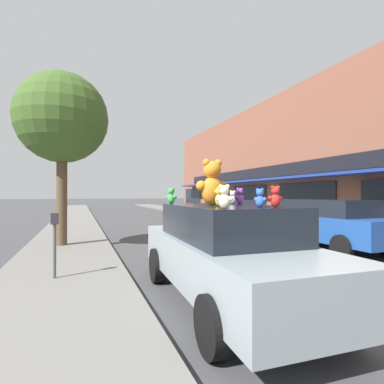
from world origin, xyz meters
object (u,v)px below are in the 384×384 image
object	(u,v)px
teddy_bear_white	(233,197)
teddy_bear_green	(171,196)
teddy_bear_pink	(226,196)
parking_meter	(55,237)
teddy_bear_cream	(224,197)
teddy_bear_red	(275,197)
teddy_bear_yellow	(219,197)
teddy_bear_blue	(260,198)
plush_art_car	(225,251)
street_tree	(62,119)
parked_car_far_center	(325,222)
teddy_bear_giant	(212,183)
teddy_bear_purple	(240,196)

from	to	relation	value
teddy_bear_white	teddy_bear_green	distance (m)	1.18
teddy_bear_pink	parking_meter	distance (m)	3.51
teddy_bear_cream	teddy_bear_green	distance (m)	2.21
teddy_bear_red	teddy_bear_yellow	bearing A→B (deg)	-38.22
teddy_bear_white	teddy_bear_blue	bearing A→B (deg)	130.80
plush_art_car	street_tree	bearing A→B (deg)	116.81
teddy_bear_white	teddy_bear_blue	xyz separation A→B (m)	(-0.36, -1.46, 0.01)
parking_meter	street_tree	bearing A→B (deg)	91.24
teddy_bear_pink	street_tree	world-z (taller)	street_tree
teddy_bear_yellow	parked_car_far_center	world-z (taller)	teddy_bear_yellow
teddy_bear_giant	parked_car_far_center	distance (m)	6.38
teddy_bear_pink	teddy_bear_green	xyz separation A→B (m)	(-1.21, -0.07, -0.01)
teddy_bear_white	teddy_bear_green	xyz separation A→B (m)	(-1.08, 0.47, 0.03)
plush_art_car	teddy_bear_pink	distance (m)	1.58
plush_art_car	teddy_bear_yellow	distance (m)	0.98
teddy_bear_giant	teddy_bear_blue	bearing A→B (deg)	101.36
teddy_bear_pink	teddy_bear_yellow	size ratio (longest dim) A/B	1.08
teddy_bear_green	street_tree	xyz separation A→B (m)	(-2.20, 5.04, 2.49)
teddy_bear_giant	teddy_bear_cream	distance (m)	1.42
teddy_bear_blue	teddy_bear_yellow	world-z (taller)	teddy_bear_yellow
teddy_bear_blue	teddy_bear_yellow	xyz separation A→B (m)	(-0.36, 0.58, 0.02)
parking_meter	teddy_bear_cream	bearing A→B (deg)	-55.55
teddy_bear_white	parked_car_far_center	bearing A→B (deg)	-96.91
teddy_bear_white	teddy_bear_pink	distance (m)	0.56
teddy_bear_blue	teddy_bear_giant	bearing A→B (deg)	-14.12
teddy_bear_green	teddy_bear_giant	bearing A→B (deg)	164.96
teddy_bear_green	teddy_bear_red	xyz separation A→B (m)	(0.96, -1.96, -0.00)
teddy_bear_pink	teddy_bear_red	world-z (taller)	teddy_bear_pink
teddy_bear_blue	parking_meter	size ratio (longest dim) A/B	0.21
plush_art_car	teddy_bear_green	distance (m)	1.53
teddy_bear_purple	plush_art_car	bearing A→B (deg)	28.55
teddy_bear_cream	parked_car_far_center	xyz separation A→B (m)	(5.93, 4.39, -0.88)
teddy_bear_giant	teddy_bear_pink	world-z (taller)	teddy_bear_giant
teddy_bear_giant	parked_car_far_center	xyz separation A→B (m)	(5.49, 3.07, -1.11)
parked_car_far_center	teddy_bear_giant	bearing A→B (deg)	-150.82
teddy_bear_cream	teddy_bear_giant	bearing A→B (deg)	-70.32
teddy_bear_purple	street_tree	bearing A→B (deg)	-70.84
teddy_bear_white	teddy_bear_purple	distance (m)	0.18
teddy_bear_white	teddy_bear_cream	xyz separation A→B (m)	(-1.05, -1.74, 0.02)
plush_art_car	teddy_bear_purple	distance (m)	1.13
teddy_bear_white	teddy_bear_cream	bearing A→B (deg)	113.27
teddy_bear_white	teddy_bear_giant	bearing A→B (deg)	88.06
teddy_bear_green	teddy_bear_purple	bearing A→B (deg)	-162.33
teddy_bear_purple	parking_meter	size ratio (longest dim) A/B	0.24
teddy_bear_purple	parked_car_far_center	world-z (taller)	teddy_bear_purple
plush_art_car	teddy_bear_yellow	world-z (taller)	teddy_bear_yellow
teddy_bear_red	street_tree	world-z (taller)	street_tree
street_tree	parking_meter	world-z (taller)	street_tree
teddy_bear_green	teddy_bear_purple	size ratio (longest dim) A/B	1.04
teddy_bear_pink	teddy_bear_blue	distance (m)	2.06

